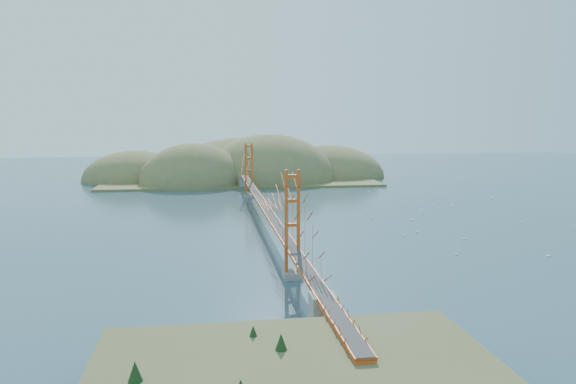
{
  "coord_description": "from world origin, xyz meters",
  "views": [
    {
      "loc": [
        -8.96,
        -87.84,
        17.27
      ],
      "look_at": [
        3.95,
        0.0,
        5.22
      ],
      "focal_mm": 35.0,
      "sensor_mm": 36.0,
      "label": 1
    }
  ],
  "objects": [
    {
      "name": "sailboat_9",
      "position": [
        34.57,
        14.53,
        0.14
      ],
      "size": [
        0.42,
        0.5,
        0.58
      ],
      "color": "white",
      "rests_on": "ground"
    },
    {
      "name": "far_headlands",
      "position": [
        2.21,
        68.52,
        0.0
      ],
      "size": [
        84.0,
        58.0,
        25.0
      ],
      "color": "olive",
      "rests_on": "ground"
    },
    {
      "name": "ground",
      "position": [
        0.0,
        0.0,
        0.0
      ],
      "size": [
        320.0,
        320.0,
        0.0
      ],
      "primitive_type": "plane",
      "color": "#304F60",
      "rests_on": "ground"
    },
    {
      "name": "sailboat_17",
      "position": [
        49.98,
        20.67,
        0.15
      ],
      "size": [
        0.57,
        0.52,
        0.65
      ],
      "color": "white",
      "rests_on": "ground"
    },
    {
      "name": "bridge",
      "position": [
        0.0,
        0.18,
        7.01
      ],
      "size": [
        2.2,
        94.4,
        12.0
      ],
      "color": "gray",
      "rests_on": "ground"
    },
    {
      "name": "fort",
      "position": [
        0.4,
        -47.8,
        0.67
      ],
      "size": [
        3.7,
        2.3,
        1.75
      ],
      "color": "maroon",
      "rests_on": "ground"
    },
    {
      "name": "sailboat_4",
      "position": [
        38.09,
        13.22,
        0.16
      ],
      "size": [
        0.62,
        0.65,
        0.73
      ],
      "color": "white",
      "rests_on": "ground"
    },
    {
      "name": "sailboat_8",
      "position": [
        29.28,
        6.42,
        0.15
      ],
      "size": [
        0.61,
        0.61,
        0.64
      ],
      "color": "white",
      "rests_on": "ground"
    },
    {
      "name": "sailboat_13",
      "position": [
        32.8,
        -25.52,
        0.16
      ],
      "size": [
        0.64,
        0.61,
        0.72
      ],
      "color": "white",
      "rests_on": "ground"
    },
    {
      "name": "sailboat_10",
      "position": [
        21.88,
        -23.05,
        0.14
      ],
      "size": [
        0.54,
        0.54,
        0.6
      ],
      "color": "white",
      "rests_on": "ground"
    },
    {
      "name": "sailboat_3",
      "position": [
        19.25,
        7.62,
        0.14
      ],
      "size": [
        0.55,
        0.52,
        0.62
      ],
      "color": "white",
      "rests_on": "ground"
    },
    {
      "name": "sailboat_12",
      "position": [
        9.22,
        21.75,
        0.15
      ],
      "size": [
        0.57,
        0.48,
        0.65
      ],
      "color": "white",
      "rests_on": "ground"
    },
    {
      "name": "sailboat_14",
      "position": [
        19.35,
        -10.78,
        0.15
      ],
      "size": [
        0.47,
        0.57,
        0.67
      ],
      "color": "white",
      "rests_on": "ground"
    },
    {
      "name": "sailboat_1",
      "position": [
        22.09,
        -9.35,
        0.14
      ],
      "size": [
        0.6,
        0.6,
        0.63
      ],
      "color": "white",
      "rests_on": "ground"
    },
    {
      "name": "sailboat_7",
      "position": [
        28.15,
        35.99,
        0.15
      ],
      "size": [
        0.6,
        0.6,
        0.65
      ],
      "color": "white",
      "rests_on": "ground"
    },
    {
      "name": "sailboat_0",
      "position": [
        24.92,
        0.55,
        0.15
      ],
      "size": [
        0.57,
        0.62,
        0.7
      ],
      "color": "white",
      "rests_on": "ground"
    },
    {
      "name": "sailboat_5",
      "position": [
        41.89,
        -4.41,
        0.14
      ],
      "size": [
        0.44,
        0.54,
        0.63
      ],
      "color": "white",
      "rests_on": "ground"
    },
    {
      "name": "sailboat_2",
      "position": [
        26.95,
        -14.6,
        0.16
      ],
      "size": [
        0.7,
        0.7,
        0.74
      ],
      "color": "white",
      "rests_on": "ground"
    },
    {
      "name": "sailboat_16",
      "position": [
        18.86,
        3.57,
        0.15
      ],
      "size": [
        0.63,
        0.63,
        0.69
      ],
      "color": "white",
      "rests_on": "ground"
    },
    {
      "name": "promontory",
      "position": [
        0.0,
        -48.5,
        0.12
      ],
      "size": [
        9.0,
        6.0,
        0.24
      ],
      "primitive_type": "cube",
      "color": "#59544C",
      "rests_on": "ground"
    },
    {
      "name": "approach_viaduct",
      "position": [
        0.0,
        -51.91,
        2.55
      ],
      "size": [
        1.4,
        12.0,
        3.38
      ],
      "color": "#A53B12",
      "rests_on": "ground"
    }
  ]
}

